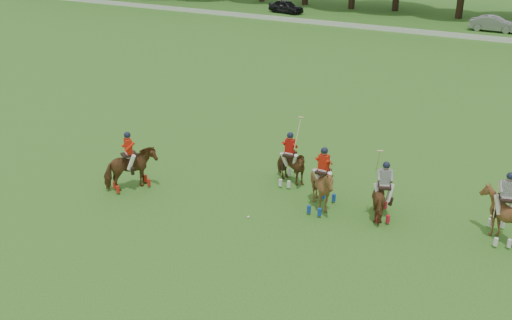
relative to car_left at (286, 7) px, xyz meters
The scene contains 10 objects.
ground 45.69m from the car_left, 68.47° to the right, with size 180.00×180.00×0.00m, color #28631C.
boundary_rail 17.37m from the car_left, 15.02° to the right, with size 120.00×0.10×0.44m, color white.
car_left is the anchor object (origin of this frame).
car_mid 20.75m from the car_left, ahead, with size 1.44×4.14×1.36m, color gray.
polo_red_a 42.29m from the car_left, 72.56° to the right, with size 1.88×2.21×2.41m.
polo_red_b 41.02m from the car_left, 64.09° to the right, with size 1.58×1.39×2.73m.
polo_red_c 43.15m from the car_left, 62.51° to the right, with size 1.48×1.65×2.45m.
polo_stripe_a 43.78m from the car_left, 59.75° to the right, with size 1.35×1.87×2.71m.
polo_stripe_b 45.50m from the car_left, 55.19° to the right, with size 1.79×1.92×2.44m.
polo_ball 44.00m from the car_left, 66.03° to the right, with size 0.09×0.09×0.09m, color white.
Camera 1 is at (9.89, -13.29, 10.21)m, focal length 40.00 mm.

